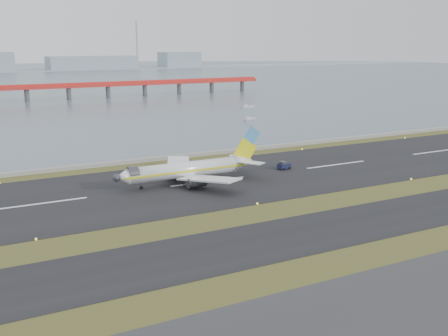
{
  "coord_description": "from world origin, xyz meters",
  "views": [
    {
      "loc": [
        -60.74,
        -88.29,
        33.39
      ],
      "look_at": [
        -0.01,
        22.0,
        5.06
      ],
      "focal_mm": 45.0,
      "sensor_mm": 36.0,
      "label": 1
    }
  ],
  "objects": [
    {
      "name": "ground",
      "position": [
        0.0,
        0.0,
        0.0
      ],
      "size": [
        1000.0,
        1000.0,
        0.0
      ],
      "primitive_type": "plane",
      "color": "#3C4819",
      "rests_on": "ground"
    },
    {
      "name": "taxiway_strip",
      "position": [
        0.0,
        -12.0,
        0.05
      ],
      "size": [
        1000.0,
        18.0,
        0.1
      ],
      "primitive_type": "cube",
      "color": "black",
      "rests_on": "ground"
    },
    {
      "name": "runway_strip",
      "position": [
        0.0,
        30.0,
        0.05
      ],
      "size": [
        1000.0,
        45.0,
        0.1
      ],
      "primitive_type": "cube",
      "color": "black",
      "rests_on": "ground"
    },
    {
      "name": "seawall",
      "position": [
        0.0,
        60.0,
        0.5
      ],
      "size": [
        1000.0,
        2.5,
        1.0
      ],
      "primitive_type": "cube",
      "color": "gray",
      "rests_on": "ground"
    },
    {
      "name": "red_pier",
      "position": [
        20.0,
        250.0,
        7.28
      ],
      "size": [
        260.0,
        5.0,
        10.2
      ],
      "color": "red",
      "rests_on": "ground"
    },
    {
      "name": "airliner",
      "position": [
        -4.43,
        30.94,
        3.46
      ],
      "size": [
        38.52,
        32.89,
        12.8
      ],
      "color": "white",
      "rests_on": "ground"
    },
    {
      "name": "pushback_tug",
      "position": [
        24.0,
        32.39,
        1.08
      ],
      "size": [
        3.8,
        2.68,
        2.22
      ],
      "rotation": [
        0.0,
        0.0,
        0.21
      ],
      "color": "#141837",
      "rests_on": "ground"
    },
    {
      "name": "workboat_near",
      "position": [
        66.84,
        120.84,
        0.53
      ],
      "size": [
        7.2,
        4.89,
        1.68
      ],
      "rotation": [
        0.0,
        0.0,
        0.43
      ],
      "color": "silver",
      "rests_on": "ground"
    },
    {
      "name": "workboat_far",
      "position": [
        90.18,
        160.68,
        0.58
      ],
      "size": [
        7.7,
        3.15,
        1.82
      ],
      "rotation": [
        0.0,
        0.0,
        0.11
      ],
      "color": "silver",
      "rests_on": "ground"
    }
  ]
}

